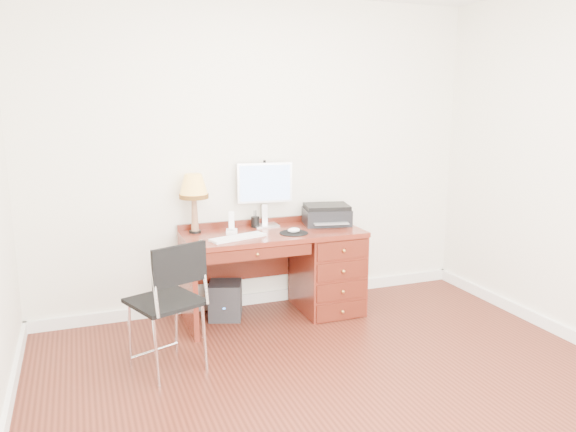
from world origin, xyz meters
name	(u,v)px	position (x,y,z in m)	size (l,w,h in m)	color
ground	(345,393)	(0.00, 0.00, 0.00)	(4.00, 4.00, 0.00)	#3D160D
room_shell	(307,346)	(0.00, 0.63, 0.05)	(4.00, 4.00, 4.00)	white
desk	(308,266)	(0.32, 1.40, 0.41)	(1.50, 0.67, 0.75)	maroon
monitor	(264,186)	(0.01, 1.64, 1.10)	(0.48, 0.18, 0.55)	silver
keyboard	(238,237)	(-0.34, 1.27, 0.76)	(0.47, 0.13, 0.02)	white
mouse_pad	(294,232)	(0.14, 1.28, 0.76)	(0.24, 0.24, 0.05)	black
printer	(327,215)	(0.54, 1.50, 0.84)	(0.45, 0.38, 0.18)	black
leg_lamp	(194,190)	(-0.62, 1.59, 1.11)	(0.24, 0.24, 0.49)	black
phone	(232,227)	(-0.35, 1.43, 0.81)	(0.11, 0.11, 0.19)	white
pen_cup	(255,222)	(-0.09, 1.61, 0.80)	(0.07, 0.07, 0.09)	black
chair	(166,295)	(-1.00, 0.67, 0.56)	(0.56, 0.57, 0.93)	black
equipment_box	(225,300)	(-0.40, 1.50, 0.16)	(0.27, 0.27, 0.31)	black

